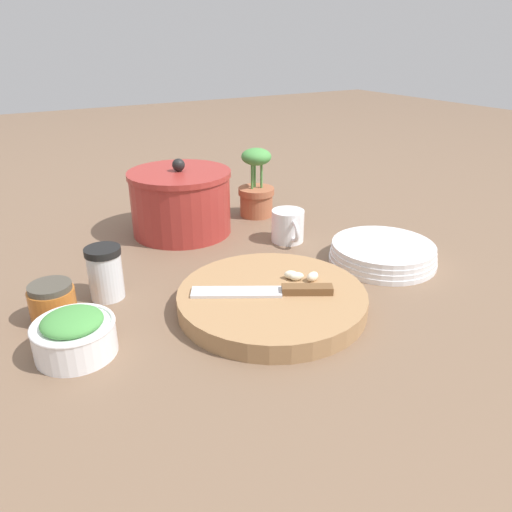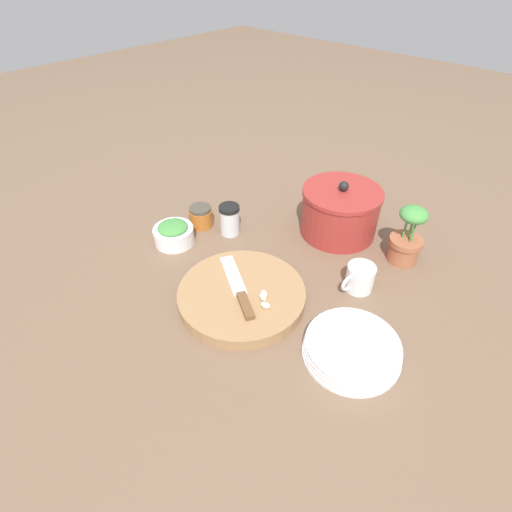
# 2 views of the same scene
# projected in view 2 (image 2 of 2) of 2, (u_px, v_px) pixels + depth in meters

# --- Properties ---
(ground_plane) EXTENTS (5.00, 5.00, 0.00)m
(ground_plane) POSITION_uv_depth(u_px,v_px,m) (259.00, 276.00, 1.06)
(ground_plane) COLOR brown
(cutting_board) EXTENTS (0.31, 0.31, 0.03)m
(cutting_board) POSITION_uv_depth(u_px,v_px,m) (242.00, 295.00, 0.98)
(cutting_board) COLOR #9E754C
(cutting_board) RESTS_ON ground_plane
(chef_knife) EXTENTS (0.21, 0.14, 0.01)m
(chef_knife) POSITION_uv_depth(u_px,v_px,m) (239.00, 289.00, 0.97)
(chef_knife) COLOR brown
(chef_knife) RESTS_ON cutting_board
(garlic_cloves) EXTENTS (0.06, 0.05, 0.02)m
(garlic_cloves) POSITION_uv_depth(u_px,v_px,m) (264.00, 299.00, 0.94)
(garlic_cloves) COLOR #F0E9C9
(garlic_cloves) RESTS_ON cutting_board
(herb_bowl) EXTENTS (0.12, 0.12, 0.07)m
(herb_bowl) POSITION_uv_depth(u_px,v_px,m) (174.00, 233.00, 1.16)
(herb_bowl) COLOR white
(herb_bowl) RESTS_ON ground_plane
(spice_jar) EXTENTS (0.06, 0.06, 0.09)m
(spice_jar) POSITION_uv_depth(u_px,v_px,m) (230.00, 220.00, 1.18)
(spice_jar) COLOR silver
(spice_jar) RESTS_ON ground_plane
(coffee_mug) EXTENTS (0.07, 0.10, 0.07)m
(coffee_mug) POSITION_uv_depth(u_px,v_px,m) (359.00, 278.00, 1.00)
(coffee_mug) COLOR white
(coffee_mug) RESTS_ON ground_plane
(plate_stack) EXTENTS (0.21, 0.21, 0.04)m
(plate_stack) POSITION_uv_depth(u_px,v_px,m) (352.00, 349.00, 0.85)
(plate_stack) COLOR white
(plate_stack) RESTS_ON ground_plane
(honey_jar) EXTENTS (0.07, 0.07, 0.06)m
(honey_jar) POSITION_uv_depth(u_px,v_px,m) (201.00, 216.00, 1.22)
(honey_jar) COLOR #B26023
(honey_jar) RESTS_ON ground_plane
(stock_pot) EXTENTS (0.23, 0.23, 0.17)m
(stock_pot) POSITION_uv_depth(u_px,v_px,m) (340.00, 212.00, 1.17)
(stock_pot) COLOR #9E2D28
(stock_pot) RESTS_ON ground_plane
(potted_herb) EXTENTS (0.09, 0.09, 0.17)m
(potted_herb) POSITION_uv_depth(u_px,v_px,m) (407.00, 239.00, 1.07)
(potted_herb) COLOR #A35B3D
(potted_herb) RESTS_ON ground_plane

